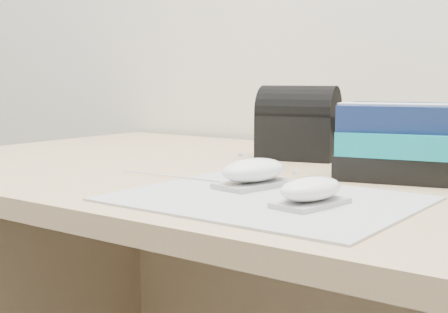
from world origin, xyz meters
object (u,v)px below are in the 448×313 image
Objects in this scene: mouse_rear at (254,172)px; desk at (342,308)px; book_stack at (419,141)px; pouch at (299,123)px; mouse_front at (311,191)px.

desk is at bearing 80.76° from mouse_rear.
pouch is (-0.26, 0.08, 0.01)m from book_stack.
mouse_rear is 0.14m from mouse_front.
mouse_rear is 0.73× the size of pouch.
mouse_rear is at bearing -71.36° from pouch.
desk is 9.81× the size of pouch.
book_stack is 0.27m from pouch.
desk is 0.34m from mouse_rear.
pouch is (-0.11, 0.32, 0.04)m from mouse_rear.
book_stack is (0.03, 0.30, 0.04)m from mouse_front.
pouch is at bearing 121.03° from mouse_front.
mouse_front is at bearing -58.97° from pouch.
book_stack reaches higher than desk.
book_stack reaches higher than mouse_rear.
mouse_rear is 0.34m from pouch.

